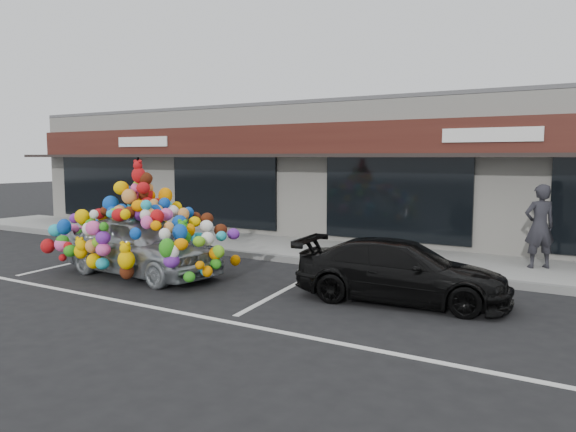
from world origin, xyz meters
The scene contains 10 objects.
ground centered at (0.00, 0.00, 0.00)m, with size 90.00×90.00×0.00m, color black.
shop_building centered at (0.00, 8.44, 2.16)m, with size 24.00×7.20×4.31m.
sidewalk centered at (0.00, 4.00, 0.07)m, with size 26.00×3.00×0.15m, color gray.
kerb centered at (0.00, 2.50, 0.07)m, with size 26.00×0.18×0.16m, color slate.
parking_stripe_left centered at (-3.20, 0.20, 0.00)m, with size 0.12×4.40×0.01m, color silver.
parking_stripe_mid centered at (2.80, 0.20, 0.00)m, with size 0.12×4.40×0.01m, color silver.
lane_line centered at (2.00, -2.30, 0.00)m, with size 14.00×0.12×0.01m, color silver.
toy_car centered at (-0.61, -0.48, 0.84)m, with size 2.90×4.37×2.47m.
black_sedan centered at (5.07, 0.37, 0.55)m, with size 3.82×1.55×1.11m, color black.
pedestrian_a centered at (6.84, 4.20, 1.08)m, with size 0.68×0.45×1.86m, color black.
Camera 1 is at (8.55, -9.17, 2.60)m, focal length 35.00 mm.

